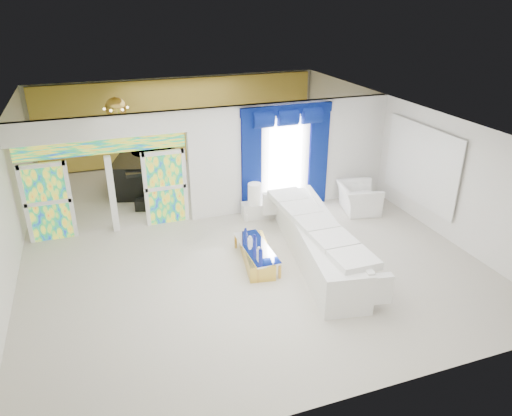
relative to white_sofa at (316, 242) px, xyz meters
name	(u,v)px	position (x,y,z in m)	size (l,w,h in m)	color
floor	(230,230)	(-1.46, 2.06, -0.43)	(12.00, 12.00, 0.00)	#B7AF9E
dividing_wall	(292,155)	(0.69, 3.06, 1.07)	(5.70, 0.18, 3.00)	white
dividing_header	(100,128)	(-4.31, 3.06, 2.30)	(4.30, 0.18, 0.55)	white
stained_panel_left	(48,202)	(-5.74, 3.06, 0.57)	(0.95, 0.04, 2.00)	#994C3F
stained_panel_right	(166,188)	(-2.89, 3.06, 0.57)	(0.95, 0.04, 2.00)	#994C3F
stained_transom	(102,147)	(-4.31, 3.06, 1.82)	(4.00, 0.05, 0.35)	#994C3F
window_pane	(285,159)	(0.44, 2.96, 1.02)	(1.00, 0.02, 2.30)	white
blue_drape_left	(251,165)	(-0.56, 2.93, 0.97)	(0.55, 0.10, 2.80)	#04044C
blue_drape_right	(318,157)	(1.44, 2.93, 0.97)	(0.55, 0.10, 2.80)	#04044C
blue_pelmet	(287,110)	(0.44, 2.93, 2.39)	(2.60, 0.12, 0.25)	#04044C
wall_mirror	(421,165)	(3.48, 1.06, 1.12)	(0.04, 2.70, 1.90)	white
gold_curtains	(181,121)	(-1.46, 7.96, 1.07)	(9.70, 0.12, 2.90)	#B6922B
white_sofa	(316,242)	(0.00, 0.00, 0.00)	(0.96, 4.50, 0.86)	white
coffee_table	(256,255)	(-1.35, 0.30, -0.24)	(0.56, 1.69, 0.38)	gold
console_table	(265,209)	(-0.31, 2.54, -0.22)	(1.26, 0.40, 0.42)	white
table_lamp	(255,194)	(-0.61, 2.54, 0.28)	(0.36, 0.36, 0.58)	white
armchair	(358,198)	(2.29, 2.01, -0.04)	(1.18, 1.04, 0.77)	white
grand_piano	(143,174)	(-3.18, 5.64, 0.09)	(1.57, 2.05, 1.04)	black
piano_bench	(152,204)	(-3.18, 4.04, -0.28)	(0.90, 0.35, 0.30)	black
tv_console	(48,195)	(-5.92, 5.16, -0.04)	(0.54, 0.49, 0.78)	#A47852
chandelier	(116,108)	(-3.76, 5.46, 2.22)	(0.60, 0.60, 0.60)	gold
decanters	(254,245)	(-1.41, 0.28, 0.04)	(0.14, 1.15, 0.28)	silver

